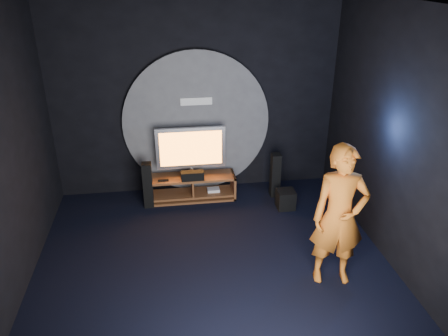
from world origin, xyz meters
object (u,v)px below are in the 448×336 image
at_px(tower_speaker_left, 148,185).
at_px(tv, 191,149).
at_px(subwoofer, 286,199).
at_px(player, 339,217).
at_px(tower_speaker_right, 275,175).
at_px(media_console, 193,189).

bearing_deg(tower_speaker_left, tv, 16.52).
height_order(tv, subwoofer, tv).
bearing_deg(player, subwoofer, 100.81).
bearing_deg(tower_speaker_right, subwoofer, -80.22).
relative_size(subwoofer, player, 0.17).
distance_m(tower_speaker_right, player, 2.46).
xyz_separation_m(tv, subwoofer, (1.58, -0.63, -0.77)).
height_order(tv, tower_speaker_left, tv).
xyz_separation_m(tv, tower_speaker_right, (1.50, -0.16, -0.53)).
bearing_deg(player, tv, 130.90).
distance_m(tower_speaker_left, player, 3.44).
bearing_deg(media_console, player, -55.64).
height_order(tower_speaker_left, player, player).
relative_size(media_console, player, 0.79).
bearing_deg(tower_speaker_right, player, -85.14).
bearing_deg(tower_speaker_right, tv, 173.74).
xyz_separation_m(tower_speaker_right, player, (0.20, -2.38, 0.56)).
xyz_separation_m(tower_speaker_left, tower_speaker_right, (2.28, 0.07, 0.00)).
bearing_deg(tower_speaker_left, tower_speaker_right, 1.68).
relative_size(tower_speaker_right, player, 0.42).
distance_m(media_console, tower_speaker_right, 1.51).
bearing_deg(player, media_console, 131.51).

